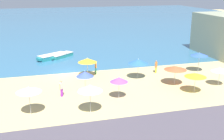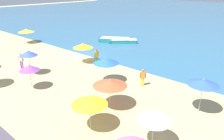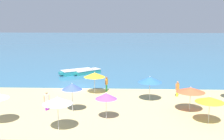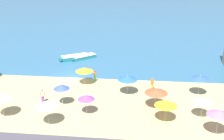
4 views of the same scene
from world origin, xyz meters
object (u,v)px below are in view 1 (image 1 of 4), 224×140
at_px(beach_umbrella_0, 87,60).
at_px(beach_umbrella_11, 90,88).
at_px(beach_umbrella_6, 138,61).
at_px(beach_umbrella_10, 85,74).
at_px(bather_2, 156,66).
at_px(beach_umbrella_8, 196,75).
at_px(beach_umbrella_7, 175,68).
at_px(beach_umbrella_4, 119,80).
at_px(skiff_nearshore, 52,56).
at_px(beach_umbrella_9, 199,54).
at_px(bather_1, 61,87).
at_px(skiff_offshore, 61,55).
at_px(beach_umbrella_1, 220,69).
at_px(bather_0, 96,66).
at_px(beach_umbrella_5, 29,90).

height_order(beach_umbrella_0, beach_umbrella_11, beach_umbrella_11).
relative_size(beach_umbrella_6, beach_umbrella_10, 0.94).
bearing_deg(bather_2, beach_umbrella_11, -137.95).
bearing_deg(beach_umbrella_8, beach_umbrella_7, 106.35).
relative_size(beach_umbrella_4, skiff_nearshore, 0.47).
bearing_deg(skiff_nearshore, beach_umbrella_9, -33.08).
xyz_separation_m(beach_umbrella_0, beach_umbrella_9, (14.16, -1.78, 0.24)).
height_order(beach_umbrella_4, beach_umbrella_6, beach_umbrella_6).
height_order(bather_1, bather_2, bather_1).
height_order(beach_umbrella_10, beach_umbrella_11, beach_umbrella_11).
relative_size(beach_umbrella_4, skiff_offshore, 0.57).
bearing_deg(beach_umbrella_10, beach_umbrella_7, 2.96).
bearing_deg(beach_umbrella_8, bather_2, 98.01).
bearing_deg(beach_umbrella_7, beach_umbrella_8, -73.65).
relative_size(beach_umbrella_0, bather_1, 1.37).
height_order(beach_umbrella_6, beach_umbrella_10, beach_umbrella_10).
relative_size(beach_umbrella_0, beach_umbrella_8, 1.07).
xyz_separation_m(beach_umbrella_1, beach_umbrella_8, (-3.76, -1.20, 0.05)).
height_order(beach_umbrella_4, beach_umbrella_8, beach_umbrella_4).
bearing_deg(beach_umbrella_10, beach_umbrella_11, -94.00).
xyz_separation_m(beach_umbrella_4, beach_umbrella_9, (12.46, 5.85, 0.35)).
xyz_separation_m(beach_umbrella_4, beach_umbrella_11, (-3.34, -2.46, 0.34)).
xyz_separation_m(beach_umbrella_6, beach_umbrella_7, (3.24, -3.11, -0.16)).
distance_m(beach_umbrella_0, beach_umbrella_9, 14.28).
bearing_deg(beach_umbrella_11, bather_0, 75.51).
height_order(beach_umbrella_7, beach_umbrella_11, beach_umbrella_11).
distance_m(beach_umbrella_5, skiff_nearshore, 19.22).
distance_m(beach_umbrella_7, beach_umbrella_8, 2.91).
bearing_deg(beach_umbrella_6, beach_umbrella_7, -43.77).
relative_size(beach_umbrella_1, beach_umbrella_11, 0.83).
relative_size(beach_umbrella_9, beach_umbrella_10, 0.99).
bearing_deg(beach_umbrella_0, bather_0, 37.23).
relative_size(beach_umbrella_8, beach_umbrella_11, 0.85).
bearing_deg(bather_1, beach_umbrella_1, -4.47).
bearing_deg(beach_umbrella_10, beach_umbrella_5, -149.83).
distance_m(beach_umbrella_4, beach_umbrella_9, 13.77).
height_order(beach_umbrella_6, bather_0, beach_umbrella_6).
bearing_deg(bather_1, beach_umbrella_0, 56.97).
xyz_separation_m(bather_0, bather_2, (7.47, -1.71, -0.03)).
bearing_deg(skiff_offshore, beach_umbrella_1, -47.88).
relative_size(beach_umbrella_7, bather_0, 1.49).
bearing_deg(beach_umbrella_11, skiff_nearshore, 95.70).
bearing_deg(beach_umbrella_9, skiff_nearshore, 146.92).
bearing_deg(beach_umbrella_11, beach_umbrella_1, 11.48).
bearing_deg(beach_umbrella_9, beach_umbrella_10, -164.92).
bearing_deg(beach_umbrella_7, beach_umbrella_1, -19.20).
relative_size(beach_umbrella_0, beach_umbrella_6, 0.97).
height_order(beach_umbrella_11, bather_1, beach_umbrella_11).
relative_size(beach_umbrella_6, beach_umbrella_8, 1.10).
height_order(beach_umbrella_7, bather_1, beach_umbrella_7).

